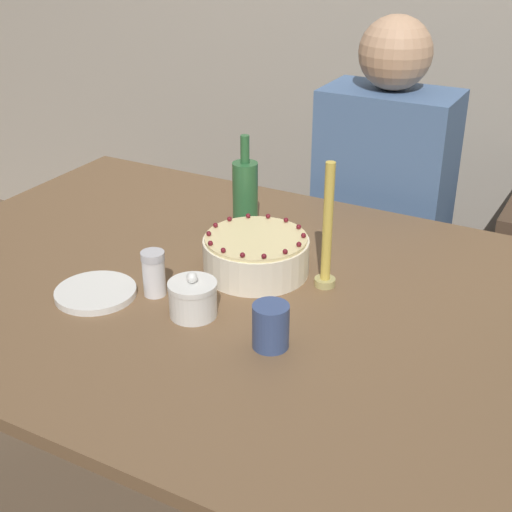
# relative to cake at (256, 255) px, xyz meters

# --- Properties ---
(ground_plane) EXTENTS (12.00, 12.00, 0.00)m
(ground_plane) POSITION_rel_cake_xyz_m (-0.09, -0.09, -0.78)
(ground_plane) COLOR brown
(dining_table) EXTENTS (1.57, 1.19, 0.73)m
(dining_table) POSITION_rel_cake_xyz_m (-0.09, -0.09, -0.13)
(dining_table) COLOR brown
(dining_table) RESTS_ON ground_plane
(cake) EXTENTS (0.25, 0.25, 0.11)m
(cake) POSITION_rel_cake_xyz_m (0.00, 0.00, 0.00)
(cake) COLOR #EFE5CC
(cake) RESTS_ON dining_table
(sugar_bowl) EXTENTS (0.11, 0.11, 0.10)m
(sugar_bowl) POSITION_rel_cake_xyz_m (-0.03, -0.24, -0.01)
(sugar_bowl) COLOR white
(sugar_bowl) RESTS_ON dining_table
(sugar_shaker) EXTENTS (0.05, 0.05, 0.11)m
(sugar_shaker) POSITION_rel_cake_xyz_m (-0.15, -0.20, 0.01)
(sugar_shaker) COLOR white
(sugar_shaker) RESTS_ON dining_table
(plate_stack) EXTENTS (0.18, 0.18, 0.02)m
(plate_stack) POSITION_rel_cake_xyz_m (-0.26, -0.27, -0.04)
(plate_stack) COLOR white
(plate_stack) RESTS_ON dining_table
(candle) EXTENTS (0.05, 0.05, 0.30)m
(candle) POSITION_rel_cake_xyz_m (0.17, 0.02, 0.08)
(candle) COLOR tan
(candle) RESTS_ON dining_table
(bottle) EXTENTS (0.07, 0.07, 0.26)m
(bottle) POSITION_rel_cake_xyz_m (-0.14, 0.20, 0.05)
(bottle) COLOR #2D6638
(bottle) RESTS_ON dining_table
(cup) EXTENTS (0.07, 0.07, 0.09)m
(cup) POSITION_rel_cake_xyz_m (0.18, -0.26, 0.00)
(cup) COLOR #384C7F
(cup) RESTS_ON dining_table
(person_man_blue_shirt) EXTENTS (0.40, 0.34, 1.24)m
(person_man_blue_shirt) POSITION_rel_cake_xyz_m (0.08, 0.70, -0.23)
(person_man_blue_shirt) COLOR #595960
(person_man_blue_shirt) RESTS_ON ground_plane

